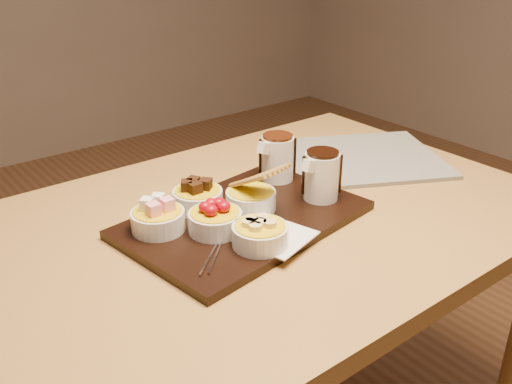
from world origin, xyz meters
TOP-DOWN VIEW (x-y plane):
  - dining_table at (0.00, 0.00)m, footprint 1.20×0.80m
  - serving_board at (-0.04, -0.01)m, footprint 0.50×0.36m
  - napkin at (-0.05, -0.11)m, footprint 0.15×0.15m
  - bowl_marshmallows at (-0.20, 0.04)m, footprint 0.10×0.10m
  - bowl_cake at (-0.09, 0.07)m, footprint 0.10×0.10m
  - bowl_strawberries at (-0.12, -0.02)m, footprint 0.10×0.10m
  - bowl_biscotti at (-0.01, 0.01)m, footprint 0.10×0.10m
  - bowl_bananas at (-0.09, -0.12)m, footprint 0.10×0.10m
  - pitcher_dark_chocolate at (0.13, -0.04)m, footprint 0.08×0.08m
  - pitcher_milk_chocolate at (0.12, 0.09)m, footprint 0.08×0.08m
  - fondue_skewers at (-0.13, -0.05)m, footprint 0.19×0.22m
  - newspaper at (0.38, 0.08)m, footprint 0.50×0.46m

SIDE VIEW (x-z plane):
  - dining_table at x=0.00m, z-range 0.28..1.03m
  - newspaper at x=0.38m, z-range 0.75..0.76m
  - serving_board at x=-0.04m, z-range 0.75..0.77m
  - napkin at x=-0.05m, z-range 0.77..0.77m
  - fondue_skewers at x=-0.13m, z-range 0.77..0.78m
  - bowl_marshmallows at x=-0.20m, z-range 0.77..0.81m
  - bowl_cake at x=-0.09m, z-range 0.77..0.81m
  - bowl_strawberries at x=-0.12m, z-range 0.77..0.81m
  - bowl_biscotti at x=-0.01m, z-range 0.77..0.81m
  - bowl_bananas at x=-0.09m, z-range 0.77..0.81m
  - pitcher_dark_chocolate at x=0.13m, z-range 0.77..0.87m
  - pitcher_milk_chocolate at x=0.12m, z-range 0.77..0.87m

